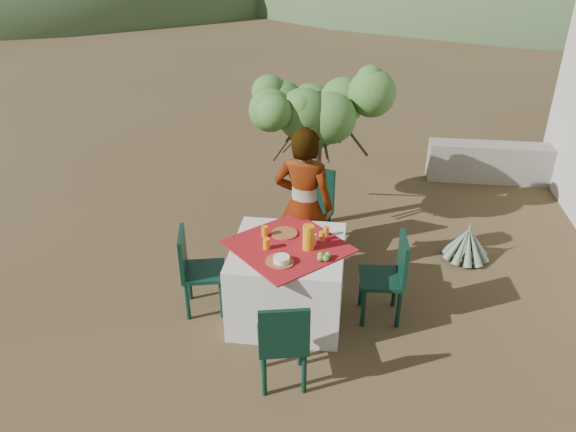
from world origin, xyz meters
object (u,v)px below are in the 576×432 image
object	(u,v)px
chair_far	(310,208)
chair_near	(283,341)
chair_right	(390,274)
shrub_tree	(323,118)
chair_left	(195,267)
table	(288,280)
juice_pitcher	(308,237)
agave	(467,244)
person	(304,206)

from	to	relation	value
chair_far	chair_near	size ratio (longest dim) A/B	1.16
chair_near	chair_right	xyz separation A→B (m)	(0.85, 1.03, 0.01)
chair_near	shrub_tree	xyz separation A→B (m)	(0.07, 2.81, 0.89)
chair_left	shrub_tree	size ratio (longest dim) A/B	0.50
table	chair_right	size ratio (longest dim) A/B	1.50
chair_far	chair_left	world-z (taller)	chair_far
shrub_tree	juice_pitcher	size ratio (longest dim) A/B	7.36
table	agave	xyz separation A→B (m)	(1.85, 1.22, -0.19)
table	chair_left	world-z (taller)	chair_left
chair_far	shrub_tree	xyz separation A→B (m)	(0.06, 0.68, 0.81)
chair_left	person	distance (m)	1.23
chair_left	chair_right	world-z (taller)	chair_right
person	chair_left	bearing A→B (deg)	45.34
agave	chair_left	bearing A→B (deg)	-155.13
chair_left	shrub_tree	bearing A→B (deg)	-41.90
person	agave	bearing A→B (deg)	-152.72
chair_right	person	bearing A→B (deg)	-128.01
chair_left	juice_pitcher	distance (m)	1.14
chair_far	juice_pitcher	bearing A→B (deg)	-68.65
table	chair_far	bearing A→B (deg)	85.06
chair_far	chair_right	size ratio (longest dim) A/B	1.14
chair_far	chair_left	distance (m)	1.56
juice_pitcher	person	bearing A→B (deg)	99.52
chair_far	chair_left	bearing A→B (deg)	-111.98
chair_left	juice_pitcher	xyz separation A→B (m)	(1.07, 0.01, 0.40)
agave	table	bearing A→B (deg)	-146.65
table	person	bearing A→B (deg)	83.29
chair_far	chair_left	size ratio (longest dim) A/B	1.15
chair_left	shrub_tree	world-z (taller)	shrub_tree
chair_right	juice_pitcher	xyz separation A→B (m)	(-0.75, -0.10, 0.40)
shrub_tree	juice_pitcher	bearing A→B (deg)	-89.20
chair_near	juice_pitcher	distance (m)	1.02
chair_left	agave	xyz separation A→B (m)	(2.73, 1.27, -0.29)
chair_far	shrub_tree	world-z (taller)	shrub_tree
person	shrub_tree	distance (m)	1.31
person	agave	distance (m)	1.98
chair_near	shrub_tree	distance (m)	2.94
chair_right	agave	world-z (taller)	chair_right
table	chair_near	size ratio (longest dim) A/B	1.53
person	juice_pitcher	world-z (taller)	person
table	agave	bearing A→B (deg)	33.35
juice_pitcher	table	bearing A→B (deg)	170.13
chair_far	agave	world-z (taller)	chair_far
chair_right	person	distance (m)	1.10
chair_near	person	world-z (taller)	person
person	agave	world-z (taller)	person
chair_right	juice_pitcher	size ratio (longest dim) A/B	3.70
chair_right	agave	distance (m)	1.49
chair_far	person	bearing A→B (deg)	-75.65
shrub_tree	agave	xyz separation A→B (m)	(1.69, -0.63, -1.18)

